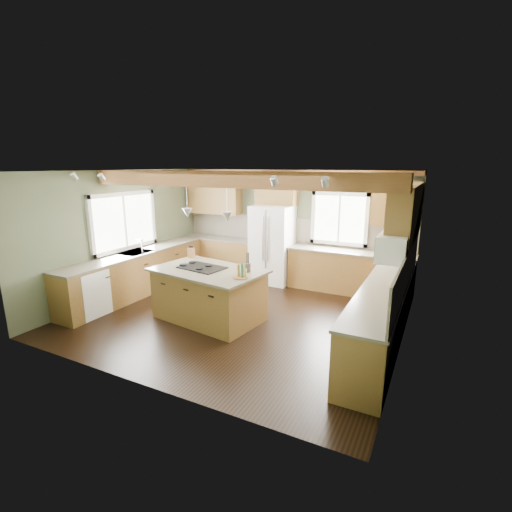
% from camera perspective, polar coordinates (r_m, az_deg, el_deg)
% --- Properties ---
extents(floor, '(5.60, 5.60, 0.00)m').
position_cam_1_polar(floor, '(6.94, -2.62, -9.05)').
color(floor, black).
rests_on(floor, ground).
extents(ceiling, '(5.60, 5.60, 0.00)m').
position_cam_1_polar(ceiling, '(6.40, -2.89, 12.95)').
color(ceiling, silver).
rests_on(ceiling, wall_back).
extents(wall_back, '(5.60, 0.00, 5.60)m').
position_cam_1_polar(wall_back, '(8.77, 5.37, 4.61)').
color(wall_back, '#4D553C').
rests_on(wall_back, ground).
extents(wall_left, '(0.00, 5.00, 5.00)m').
position_cam_1_polar(wall_left, '(8.27, -19.89, 3.29)').
color(wall_left, '#4D553C').
rests_on(wall_left, ground).
extents(wall_right, '(0.00, 5.00, 5.00)m').
position_cam_1_polar(wall_right, '(5.74, 22.36, -1.33)').
color(wall_right, '#4D553C').
rests_on(wall_right, ground).
extents(ceiling_beam, '(5.55, 0.26, 0.26)m').
position_cam_1_polar(ceiling_beam, '(6.08, -4.63, 11.65)').
color(ceiling_beam, brown).
rests_on(ceiling_beam, ceiling).
extents(soffit_trim, '(5.55, 0.20, 0.10)m').
position_cam_1_polar(soffit_trim, '(8.56, 5.31, 12.73)').
color(soffit_trim, brown).
rests_on(soffit_trim, ceiling).
extents(backsplash_back, '(5.58, 0.03, 0.58)m').
position_cam_1_polar(backsplash_back, '(8.77, 5.32, 4.02)').
color(backsplash_back, brown).
rests_on(backsplash_back, wall_back).
extents(backsplash_right, '(0.03, 3.70, 0.58)m').
position_cam_1_polar(backsplash_right, '(5.81, 22.18, -2.05)').
color(backsplash_right, brown).
rests_on(backsplash_right, wall_right).
extents(base_cab_back_left, '(2.02, 0.60, 0.88)m').
position_cam_1_polar(base_cab_back_left, '(9.48, -5.53, -0.00)').
color(base_cab_back_left, brown).
rests_on(base_cab_back_left, floor).
extents(counter_back_left, '(2.06, 0.64, 0.04)m').
position_cam_1_polar(counter_back_left, '(9.38, -5.60, 2.73)').
color(counter_back_left, '#4E4739').
rests_on(counter_back_left, base_cab_back_left).
extents(base_cab_back_right, '(2.62, 0.60, 0.88)m').
position_cam_1_polar(base_cab_back_right, '(8.25, 14.12, -2.47)').
color(base_cab_back_right, brown).
rests_on(base_cab_back_right, floor).
extents(counter_back_right, '(2.66, 0.64, 0.04)m').
position_cam_1_polar(counter_back_right, '(8.14, 14.31, 0.64)').
color(counter_back_right, '#4E4739').
rests_on(counter_back_right, base_cab_back_right).
extents(base_cab_left, '(0.60, 3.70, 0.88)m').
position_cam_1_polar(base_cab_left, '(8.29, -17.73, -2.65)').
color(base_cab_left, brown).
rests_on(base_cab_left, floor).
extents(counter_left, '(0.64, 3.74, 0.04)m').
position_cam_1_polar(counter_left, '(8.17, -17.96, 0.45)').
color(counter_left, '#4E4739').
rests_on(counter_left, base_cab_left).
extents(base_cab_right, '(0.60, 3.70, 0.88)m').
position_cam_1_polar(base_cab_right, '(6.08, 18.82, -8.75)').
color(base_cab_right, brown).
rests_on(base_cab_right, floor).
extents(counter_right, '(0.64, 3.74, 0.04)m').
position_cam_1_polar(counter_right, '(5.92, 19.16, -4.63)').
color(counter_right, '#4E4739').
rests_on(counter_right, base_cab_right).
extents(upper_cab_back_left, '(1.40, 0.35, 0.90)m').
position_cam_1_polar(upper_cab_back_left, '(9.45, -6.38, 9.22)').
color(upper_cab_back_left, brown).
rests_on(upper_cab_back_left, wall_back).
extents(upper_cab_over_fridge, '(0.96, 0.35, 0.70)m').
position_cam_1_polar(upper_cab_over_fridge, '(8.63, 3.18, 10.18)').
color(upper_cab_over_fridge, brown).
rests_on(upper_cab_over_fridge, wall_back).
extents(upper_cab_right, '(0.35, 2.20, 0.90)m').
position_cam_1_polar(upper_cab_right, '(6.52, 22.06, 6.25)').
color(upper_cab_right, brown).
rests_on(upper_cab_right, wall_right).
extents(upper_cab_back_corner, '(0.90, 0.35, 0.90)m').
position_cam_1_polar(upper_cab_back_corner, '(7.96, 20.70, 7.57)').
color(upper_cab_back_corner, brown).
rests_on(upper_cab_back_corner, wall_back).
extents(window_left, '(0.04, 1.60, 1.05)m').
position_cam_1_polar(window_left, '(8.25, -19.69, 5.04)').
color(window_left, white).
rests_on(window_left, wall_left).
extents(window_back, '(1.10, 0.04, 1.00)m').
position_cam_1_polar(window_back, '(8.36, 12.73, 5.62)').
color(window_back, white).
rests_on(window_back, wall_back).
extents(sink, '(0.50, 0.65, 0.03)m').
position_cam_1_polar(sink, '(8.17, -17.96, 0.48)').
color(sink, '#262628').
rests_on(sink, counter_left).
extents(faucet, '(0.02, 0.02, 0.28)m').
position_cam_1_polar(faucet, '(8.02, -17.12, 1.36)').
color(faucet, '#B2B2B7').
rests_on(faucet, sink).
extents(dishwasher, '(0.60, 0.60, 0.84)m').
position_cam_1_polar(dishwasher, '(7.46, -24.64, -5.16)').
color(dishwasher, white).
rests_on(dishwasher, floor).
extents(oven, '(0.60, 0.72, 0.84)m').
position_cam_1_polar(oven, '(4.91, 16.35, -14.27)').
color(oven, white).
rests_on(oven, floor).
extents(microwave, '(0.40, 0.70, 0.38)m').
position_cam_1_polar(microwave, '(5.65, 20.33, 1.25)').
color(microwave, white).
rests_on(microwave, wall_right).
extents(pendant_left, '(0.18, 0.18, 0.16)m').
position_cam_1_polar(pendant_left, '(6.66, -10.51, 6.56)').
color(pendant_left, '#B2B2B7').
rests_on(pendant_left, ceiling).
extents(pendant_right, '(0.18, 0.18, 0.16)m').
position_cam_1_polar(pendant_right, '(6.06, -4.46, 6.04)').
color(pendant_right, '#B2B2B7').
rests_on(pendant_right, ceiling).
extents(refrigerator, '(0.90, 0.74, 1.80)m').
position_cam_1_polar(refrigerator, '(8.61, 2.52, 1.78)').
color(refrigerator, silver).
rests_on(refrigerator, floor).
extents(island, '(1.94, 1.34, 0.88)m').
position_cam_1_polar(island, '(6.69, -7.23, -6.00)').
color(island, brown).
rests_on(island, floor).
extents(island_top, '(2.07, 1.48, 0.04)m').
position_cam_1_polar(island_top, '(6.55, -7.35, -2.21)').
color(island_top, '#4E4739').
rests_on(island_top, island).
extents(cooktop, '(0.85, 0.62, 0.02)m').
position_cam_1_polar(cooktop, '(6.64, -8.32, -1.75)').
color(cooktop, black).
rests_on(cooktop, island_top).
extents(knife_block, '(0.12, 0.10, 0.20)m').
position_cam_1_polar(knife_block, '(7.39, -9.94, 0.48)').
color(knife_block, brown).
rests_on(knife_block, island_top).
extents(utensil_crock, '(0.15, 0.15, 0.15)m').
position_cam_1_polar(utensil_crock, '(6.32, -1.32, -1.79)').
color(utensil_crock, '#372F2C').
rests_on(utensil_crock, island_top).
extents(bottle_tray, '(0.29, 0.29, 0.24)m').
position_cam_1_polar(bottle_tray, '(5.98, -2.40, -2.27)').
color(bottle_tray, brown).
rests_on(bottle_tray, island_top).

